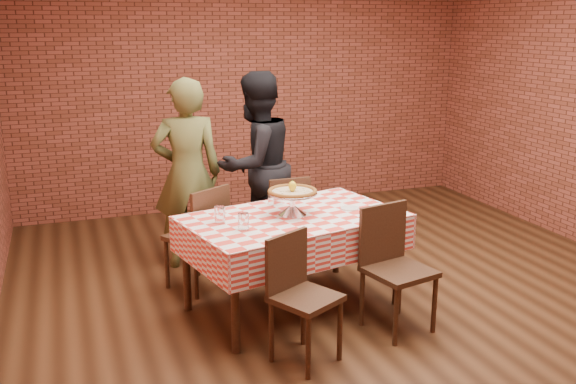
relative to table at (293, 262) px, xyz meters
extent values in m
plane|color=black|center=(0.54, -0.05, -0.38)|extent=(6.00, 6.00, 0.00)
plane|color=brown|center=(0.54, 2.95, 1.08)|extent=(5.50, 0.00, 5.50)
cube|color=#3D2817|center=(0.00, 0.00, 0.00)|extent=(1.78, 1.30, 0.75)
cylinder|color=beige|center=(0.00, 0.03, 0.56)|extent=(0.38, 0.38, 0.03)
ellipsoid|color=yellow|center=(0.00, 0.03, 0.61)|extent=(0.06, 0.06, 0.08)
cylinder|color=white|center=(-0.45, -0.21, 0.45)|extent=(0.09, 0.09, 0.12)
cylinder|color=white|center=(-0.57, 0.01, 0.45)|extent=(0.09, 0.09, 0.12)
cylinder|color=white|center=(0.48, 0.01, 0.39)|extent=(0.17, 0.17, 0.01)
cube|color=white|center=(0.64, -0.05, 0.39)|extent=(0.05, 0.04, 0.00)
cube|color=white|center=(0.63, -0.04, 0.39)|extent=(0.06, 0.05, 0.00)
cube|color=silver|center=(-0.04, 0.32, 0.45)|extent=(0.11, 0.10, 0.13)
imported|color=#515429|center=(-0.58, 1.19, 0.49)|extent=(0.67, 0.48, 1.73)
imported|color=black|center=(0.09, 1.27, 0.51)|extent=(1.06, 0.97, 1.76)
camera|label=1|loc=(-1.62, -4.38, 1.82)|focal=39.74mm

